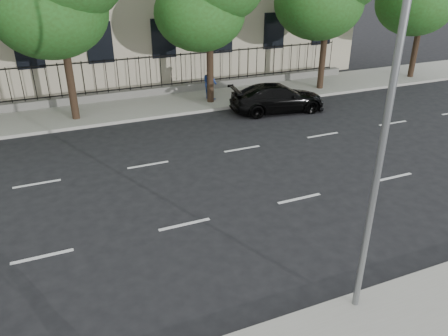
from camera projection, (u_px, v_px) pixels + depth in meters
name	position (u px, v px, depth m)	size (l,w,h in m)	color
ground	(215.00, 275.00, 11.01)	(120.00, 120.00, 0.00)	black
far_sidewalk	(115.00, 110.00, 22.58)	(60.00, 4.00, 0.15)	gray
lane_markings	(164.00, 191.00, 14.95)	(49.60, 4.62, 0.01)	silver
iron_fence	(108.00, 91.00, 23.74)	(30.00, 0.50, 2.20)	slate
street_light	(372.00, 81.00, 8.17)	(0.25, 3.32, 8.05)	slate
black_sedan	(278.00, 98.00, 22.32)	(1.99, 4.91, 1.42)	black
pedestrian_far	(210.00, 83.00, 23.76)	(0.86, 0.67, 1.76)	navy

